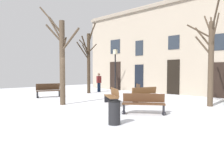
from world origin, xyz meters
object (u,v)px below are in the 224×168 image
(tree_left_of_center, at_px, (210,58))
(streetlamp, at_px, (115,66))
(tree_center, at_px, (62,58))
(bench_near_center_tree, at_px, (48,90))
(bench_near_lamp, at_px, (140,90))
(bench_back_to_back_right, at_px, (144,103))
(person_near_bench, at_px, (99,82))
(tree_foreground, at_px, (88,59))
(bench_back_to_back_left, at_px, (146,95))
(bench_far_corner, at_px, (112,96))
(litter_bin, at_px, (114,112))

(tree_left_of_center, height_order, streetlamp, tree_left_of_center)
(tree_center, relative_size, bench_near_center_tree, 3.06)
(bench_near_lamp, relative_size, bench_back_to_back_right, 0.90)
(tree_center, relative_size, person_near_bench, 3.18)
(tree_foreground, height_order, person_near_bench, tree_foreground)
(person_near_bench, bearing_deg, streetlamp, -18.17)
(streetlamp, bearing_deg, bench_back_to_back_left, -24.47)
(bench_near_lamp, height_order, bench_back_to_back_left, bench_near_lamp)
(bench_back_to_back_left, bearing_deg, tree_left_of_center, -59.06)
(bench_near_center_tree, bearing_deg, bench_near_lamp, -21.79)
(tree_foreground, distance_m, person_near_bench, 2.35)
(tree_foreground, xyz_separation_m, bench_near_lamp, (4.34, 1.18, -2.32))
(bench_near_center_tree, bearing_deg, person_near_bench, 23.95)
(tree_center, height_order, person_near_bench, tree_center)
(tree_foreground, bearing_deg, tree_left_of_center, 0.05)
(bench_far_corner, height_order, person_near_bench, person_near_bench)
(tree_center, relative_size, litter_bin, 6.47)
(streetlamp, xyz_separation_m, person_near_bench, (-2.32, 0.35, -1.28))
(tree_left_of_center, distance_m, litter_bin, 6.62)
(litter_bin, relative_size, bench_near_center_tree, 0.47)
(tree_center, xyz_separation_m, bench_near_lamp, (0.33, 6.20, -2.02))
(tree_left_of_center, xyz_separation_m, litter_bin, (-0.63, -6.26, -2.06))
(tree_center, bearing_deg, bench_far_corner, 46.99)
(bench_near_lamp, distance_m, person_near_bench, 4.66)
(bench_far_corner, bearing_deg, bench_back_to_back_left, 104.80)
(streetlamp, distance_m, bench_near_lamp, 2.88)
(tree_center, distance_m, bench_near_lamp, 6.53)
(litter_bin, bearing_deg, tree_center, 166.45)
(tree_left_of_center, relative_size, bench_near_lamp, 3.30)
(bench_near_center_tree, xyz_separation_m, bench_far_corner, (5.51, 0.69, -0.03))
(streetlamp, bearing_deg, bench_near_center_tree, -109.74)
(tree_foreground, xyz_separation_m, bench_back_to_back_left, (6.52, -1.01, -2.34))
(bench_near_lamp, xyz_separation_m, bench_back_to_back_right, (4.30, -5.23, -0.03))
(tree_center, xyz_separation_m, litter_bin, (5.10, -1.23, -2.08))
(bench_near_lamp, bearing_deg, bench_back_to_back_left, 177.76)
(tree_center, relative_size, bench_back_to_back_left, 2.79)
(bench_near_lamp, bearing_deg, tree_left_of_center, -149.34)
(tree_center, height_order, bench_back_to_back_right, tree_center)
(tree_foreground, bearing_deg, bench_back_to_back_left, -8.80)
(bench_back_to_back_left, bearing_deg, tree_foreground, 94.54)
(bench_back_to_back_right, bearing_deg, person_near_bench, 111.56)
(litter_bin, distance_m, bench_back_to_back_right, 2.25)
(tree_left_of_center, height_order, tree_foreground, tree_foreground)
(bench_near_lamp, relative_size, person_near_bench, 0.93)
(bench_near_center_tree, relative_size, person_near_bench, 1.04)
(tree_left_of_center, distance_m, bench_back_to_back_right, 4.66)
(tree_foreground, bearing_deg, tree_center, -51.39)
(litter_bin, relative_size, bench_near_lamp, 0.53)
(bench_back_to_back_left, xyz_separation_m, person_near_bench, (-6.81, 2.39, 0.46))
(tree_foreground, relative_size, bench_near_center_tree, 3.29)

